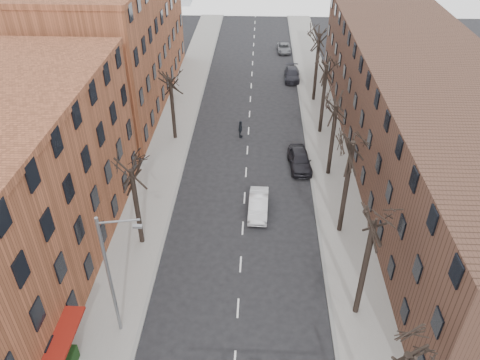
# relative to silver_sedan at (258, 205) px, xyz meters

# --- Properties ---
(sidewalk_left) EXTENTS (4.00, 90.00, 0.15)m
(sidewalk_left) POSITION_rel_silver_sedan_xyz_m (-9.20, 12.86, -0.66)
(sidewalk_left) COLOR gray
(sidewalk_left) RESTS_ON ground
(sidewalk_right) EXTENTS (4.00, 90.00, 0.15)m
(sidewalk_right) POSITION_rel_silver_sedan_xyz_m (6.80, 12.86, -0.66)
(sidewalk_right) COLOR gray
(sidewalk_right) RESTS_ON ground
(building_left_far) EXTENTS (12.00, 28.00, 14.00)m
(building_left_far) POSITION_rel_silver_sedan_xyz_m (-17.20, 21.86, 6.27)
(building_left_far) COLOR brown
(building_left_far) RESTS_ON ground
(building_right) EXTENTS (12.00, 50.00, 10.00)m
(building_right) POSITION_rel_silver_sedan_xyz_m (14.80, 7.86, 4.27)
(building_right) COLOR #462B20
(building_right) RESTS_ON ground
(tree_right_b) EXTENTS (5.20, 5.20, 10.80)m
(tree_right_b) POSITION_rel_silver_sedan_xyz_m (6.40, -10.14, -0.73)
(tree_right_b) COLOR black
(tree_right_b) RESTS_ON ground
(tree_right_c) EXTENTS (5.20, 5.20, 11.60)m
(tree_right_c) POSITION_rel_silver_sedan_xyz_m (6.40, -2.14, -0.73)
(tree_right_c) COLOR black
(tree_right_c) RESTS_ON ground
(tree_right_d) EXTENTS (5.20, 5.20, 10.00)m
(tree_right_d) POSITION_rel_silver_sedan_xyz_m (6.40, 5.86, -0.73)
(tree_right_d) COLOR black
(tree_right_d) RESTS_ON ground
(tree_right_e) EXTENTS (5.20, 5.20, 10.80)m
(tree_right_e) POSITION_rel_silver_sedan_xyz_m (6.40, 13.86, -0.73)
(tree_right_e) COLOR black
(tree_right_e) RESTS_ON ground
(tree_right_f) EXTENTS (5.20, 5.20, 11.60)m
(tree_right_f) POSITION_rel_silver_sedan_xyz_m (6.40, 21.86, -0.73)
(tree_right_f) COLOR black
(tree_right_f) RESTS_ON ground
(tree_left_a) EXTENTS (5.20, 5.20, 9.50)m
(tree_left_a) POSITION_rel_silver_sedan_xyz_m (-8.80, -4.14, -0.73)
(tree_left_a) COLOR black
(tree_left_a) RESTS_ON ground
(tree_left_b) EXTENTS (5.20, 5.20, 9.50)m
(tree_left_b) POSITION_rel_silver_sedan_xyz_m (-8.80, 11.86, -0.73)
(tree_left_b) COLOR black
(tree_left_b) RESTS_ON ground
(streetlight) EXTENTS (2.45, 0.22, 9.03)m
(streetlight) POSITION_rel_silver_sedan_xyz_m (-8.23, -12.14, 4.28)
(streetlight) COLOR slate
(streetlight) RESTS_ON ground
(silver_sedan) EXTENTS (1.68, 4.48, 1.46)m
(silver_sedan) POSITION_rel_silver_sedan_xyz_m (0.00, 0.00, 0.00)
(silver_sedan) COLOR silver
(silver_sedan) RESTS_ON ground
(parked_car_near) EXTENTS (2.33, 4.96, 1.64)m
(parked_car_near) POSITION_rel_silver_sedan_xyz_m (3.80, 7.00, 0.09)
(parked_car_near) COLOR black
(parked_car_near) RESTS_ON ground
(parked_car_mid) EXTENTS (2.05, 4.81, 1.38)m
(parked_car_mid) POSITION_rel_silver_sedan_xyz_m (4.10, 28.27, -0.04)
(parked_car_mid) COLOR black
(parked_car_mid) RESTS_ON ground
(parked_car_far) EXTENTS (2.05, 4.19, 1.15)m
(parked_car_far) POSITION_rel_silver_sedan_xyz_m (3.40, 38.82, -0.16)
(parked_car_far) COLOR slate
(parked_car_far) RESTS_ON ground
(pedestrian_crossing) EXTENTS (0.52, 1.13, 1.89)m
(pedestrian_crossing) POSITION_rel_silver_sedan_xyz_m (-2.02, 12.46, 0.21)
(pedestrian_crossing) COLOR black
(pedestrian_crossing) RESTS_ON ground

